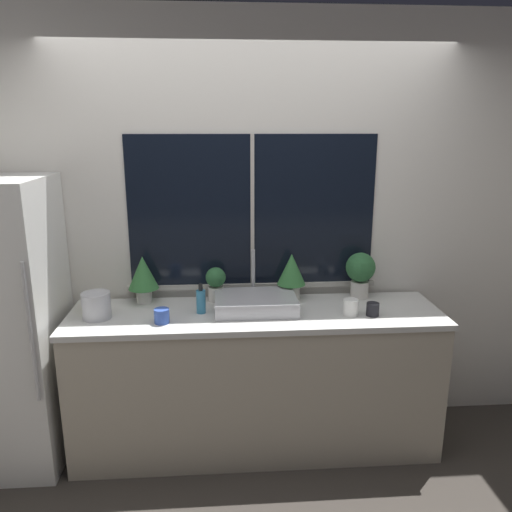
{
  "coord_description": "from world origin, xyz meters",
  "views": [
    {
      "loc": [
        -0.21,
        -2.55,
        2.01
      ],
      "look_at": [
        0.0,
        0.29,
        1.26
      ],
      "focal_mm": 35.0,
      "sensor_mm": 36.0,
      "label": 1
    }
  ],
  "objects_px": {
    "potted_plant_far_left": "(143,275)",
    "soap_bottle": "(201,301)",
    "sink": "(256,302)",
    "mug_blue": "(162,316)",
    "potted_plant_center_left": "(216,282)",
    "mug_black": "(373,309)",
    "refrigerator": "(6,326)",
    "potted_plant_far_right": "(360,271)",
    "mug_white": "(351,307)",
    "mug_yellow": "(89,302)",
    "kettle": "(96,304)",
    "potted_plant_center_right": "(291,273)"
  },
  "relations": [
    {
      "from": "potted_plant_center_left",
      "to": "sink",
      "type": "bearing_deg",
      "value": -36.59
    },
    {
      "from": "sink",
      "to": "mug_blue",
      "type": "distance_m",
      "value": 0.58
    },
    {
      "from": "refrigerator",
      "to": "potted_plant_far_right",
      "type": "height_order",
      "value": "refrigerator"
    },
    {
      "from": "mug_blue",
      "to": "mug_black",
      "type": "bearing_deg",
      "value": 1.14
    },
    {
      "from": "potted_plant_center_right",
      "to": "mug_yellow",
      "type": "relative_size",
      "value": 3.53
    },
    {
      "from": "potted_plant_center_right",
      "to": "kettle",
      "type": "distance_m",
      "value": 1.21
    },
    {
      "from": "potted_plant_center_right",
      "to": "potted_plant_far_right",
      "type": "height_order",
      "value": "potted_plant_center_right"
    },
    {
      "from": "potted_plant_far_right",
      "to": "sink",
      "type": "bearing_deg",
      "value": -165.49
    },
    {
      "from": "soap_bottle",
      "to": "mug_yellow",
      "type": "bearing_deg",
      "value": 169.86
    },
    {
      "from": "mug_black",
      "to": "mug_white",
      "type": "xyz_separation_m",
      "value": [
        -0.13,
        0.02,
        0.01
      ]
    },
    {
      "from": "mug_yellow",
      "to": "potted_plant_center_right",
      "type": "bearing_deg",
      "value": 3.91
    },
    {
      "from": "refrigerator",
      "to": "mug_white",
      "type": "distance_m",
      "value": 2.04
    },
    {
      "from": "refrigerator",
      "to": "sink",
      "type": "distance_m",
      "value": 1.48
    },
    {
      "from": "sink",
      "to": "potted_plant_far_right",
      "type": "relative_size",
      "value": 1.65
    },
    {
      "from": "refrigerator",
      "to": "mug_white",
      "type": "height_order",
      "value": "refrigerator"
    },
    {
      "from": "mug_yellow",
      "to": "sink",
      "type": "bearing_deg",
      "value": -5.21
    },
    {
      "from": "potted_plant_center_right",
      "to": "mug_yellow",
      "type": "distance_m",
      "value": 1.28
    },
    {
      "from": "mug_white",
      "to": "kettle",
      "type": "xyz_separation_m",
      "value": [
        -1.5,
        0.06,
        0.04
      ]
    },
    {
      "from": "potted_plant_far_right",
      "to": "mug_black",
      "type": "bearing_deg",
      "value": -91.77
    },
    {
      "from": "sink",
      "to": "mug_blue",
      "type": "bearing_deg",
      "value": -162.54
    },
    {
      "from": "potted_plant_far_left",
      "to": "soap_bottle",
      "type": "xyz_separation_m",
      "value": [
        0.37,
        -0.21,
        -0.11
      ]
    },
    {
      "from": "sink",
      "to": "soap_bottle",
      "type": "relative_size",
      "value": 2.72
    },
    {
      "from": "refrigerator",
      "to": "potted_plant_center_right",
      "type": "height_order",
      "value": "refrigerator"
    },
    {
      "from": "potted_plant_center_right",
      "to": "kettle",
      "type": "height_order",
      "value": "potted_plant_center_right"
    },
    {
      "from": "mug_yellow",
      "to": "kettle",
      "type": "height_order",
      "value": "kettle"
    },
    {
      "from": "refrigerator",
      "to": "sink",
      "type": "xyz_separation_m",
      "value": [
        1.48,
        0.04,
        0.09
      ]
    },
    {
      "from": "mug_black",
      "to": "mug_white",
      "type": "bearing_deg",
      "value": 171.21
    },
    {
      "from": "soap_bottle",
      "to": "mug_blue",
      "type": "relative_size",
      "value": 2.09
    },
    {
      "from": "potted_plant_far_left",
      "to": "mug_yellow",
      "type": "distance_m",
      "value": 0.37
    },
    {
      "from": "refrigerator",
      "to": "mug_white",
      "type": "bearing_deg",
      "value": -2.55
    },
    {
      "from": "refrigerator",
      "to": "potted_plant_far_left",
      "type": "bearing_deg",
      "value": 15.62
    },
    {
      "from": "potted_plant_center_left",
      "to": "mug_white",
      "type": "height_order",
      "value": "potted_plant_center_left"
    },
    {
      "from": "mug_white",
      "to": "mug_yellow",
      "type": "relative_size",
      "value": 1.13
    },
    {
      "from": "sink",
      "to": "mug_white",
      "type": "bearing_deg",
      "value": -12.96
    },
    {
      "from": "mug_white",
      "to": "kettle",
      "type": "relative_size",
      "value": 0.56
    },
    {
      "from": "mug_yellow",
      "to": "soap_bottle",
      "type": "bearing_deg",
      "value": -10.14
    },
    {
      "from": "potted_plant_far_left",
      "to": "potted_plant_center_right",
      "type": "distance_m",
      "value": 0.94
    },
    {
      "from": "mug_blue",
      "to": "kettle",
      "type": "height_order",
      "value": "kettle"
    },
    {
      "from": "potted_plant_center_left",
      "to": "mug_blue",
      "type": "relative_size",
      "value": 2.55
    },
    {
      "from": "potted_plant_far_right",
      "to": "mug_yellow",
      "type": "distance_m",
      "value": 1.73
    },
    {
      "from": "mug_black",
      "to": "mug_white",
      "type": "relative_size",
      "value": 0.81
    },
    {
      "from": "potted_plant_far_right",
      "to": "mug_white",
      "type": "height_order",
      "value": "potted_plant_far_right"
    },
    {
      "from": "mug_black",
      "to": "mug_yellow",
      "type": "distance_m",
      "value": 1.73
    },
    {
      "from": "refrigerator",
      "to": "mug_blue",
      "type": "distance_m",
      "value": 0.94
    },
    {
      "from": "soap_bottle",
      "to": "mug_white",
      "type": "bearing_deg",
      "value": -6.28
    },
    {
      "from": "potted_plant_center_right",
      "to": "refrigerator",
      "type": "bearing_deg",
      "value": -172.79
    },
    {
      "from": "mug_black",
      "to": "kettle",
      "type": "relative_size",
      "value": 0.45
    },
    {
      "from": "potted_plant_far_left",
      "to": "potted_plant_center_left",
      "type": "distance_m",
      "value": 0.46
    },
    {
      "from": "potted_plant_center_left",
      "to": "mug_black",
      "type": "distance_m",
      "value": 0.99
    },
    {
      "from": "mug_blue",
      "to": "mug_white",
      "type": "xyz_separation_m",
      "value": [
        1.11,
        0.04,
        0.01
      ]
    }
  ]
}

